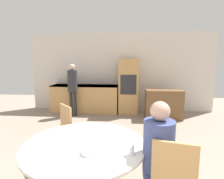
{
  "coord_description": "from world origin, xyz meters",
  "views": [
    {
      "loc": [
        0.24,
        -0.35,
        1.6
      ],
      "look_at": [
        -0.07,
        3.14,
        1.07
      ],
      "focal_mm": 28.0,
      "sensor_mm": 36.0,
      "label": 1
    }
  ],
  "objects_px": {
    "chair_far_left": "(61,132)",
    "bowl_near": "(90,151)",
    "dining_table": "(85,159)",
    "oven_unit": "(128,86)",
    "cup": "(131,150)",
    "person_seated": "(159,154)",
    "person_standing": "(73,84)",
    "sideboard": "(163,104)"
  },
  "relations": [
    {
      "from": "sideboard",
      "to": "chair_far_left",
      "type": "xyz_separation_m",
      "value": [
        -2.09,
        -2.51,
        0.1
      ]
    },
    {
      "from": "person_standing",
      "to": "bowl_near",
      "type": "bearing_deg",
      "value": -69.92
    },
    {
      "from": "person_seated",
      "to": "cup",
      "type": "xyz_separation_m",
      "value": [
        -0.27,
        -0.03,
        0.04
      ]
    },
    {
      "from": "person_standing",
      "to": "person_seated",
      "type": "bearing_deg",
      "value": -60.68
    },
    {
      "from": "dining_table",
      "to": "bowl_near",
      "type": "bearing_deg",
      "value": -64.44
    },
    {
      "from": "sideboard",
      "to": "dining_table",
      "type": "height_order",
      "value": "sideboard"
    },
    {
      "from": "chair_far_left",
      "to": "person_seated",
      "type": "xyz_separation_m",
      "value": [
        1.35,
        -0.94,
        0.21
      ]
    },
    {
      "from": "dining_table",
      "to": "person_seated",
      "type": "xyz_separation_m",
      "value": [
        0.78,
        -0.19,
        0.2
      ]
    },
    {
      "from": "cup",
      "to": "dining_table",
      "type": "bearing_deg",
      "value": 156.65
    },
    {
      "from": "oven_unit",
      "to": "chair_far_left",
      "type": "distance_m",
      "value": 3.22
    },
    {
      "from": "oven_unit",
      "to": "person_standing",
      "type": "relative_size",
      "value": 1.1
    },
    {
      "from": "bowl_near",
      "to": "cup",
      "type": "bearing_deg",
      "value": 0.56
    },
    {
      "from": "person_seated",
      "to": "person_standing",
      "type": "distance_m",
      "value": 3.99
    },
    {
      "from": "cup",
      "to": "oven_unit",
      "type": "bearing_deg",
      "value": 90.15
    },
    {
      "from": "cup",
      "to": "bowl_near",
      "type": "bearing_deg",
      "value": -179.44
    },
    {
      "from": "chair_far_left",
      "to": "bowl_near",
      "type": "relative_size",
      "value": 5.52
    },
    {
      "from": "sideboard",
      "to": "person_seated",
      "type": "distance_m",
      "value": 3.54
    },
    {
      "from": "person_seated",
      "to": "cup",
      "type": "relative_size",
      "value": 12.75
    },
    {
      "from": "chair_far_left",
      "to": "bowl_near",
      "type": "bearing_deg",
      "value": -8.31
    },
    {
      "from": "person_seated",
      "to": "chair_far_left",
      "type": "bearing_deg",
      "value": 145.14
    },
    {
      "from": "oven_unit",
      "to": "bowl_near",
      "type": "bearing_deg",
      "value": -95.59
    },
    {
      "from": "oven_unit",
      "to": "person_standing",
      "type": "xyz_separation_m",
      "value": [
        -1.67,
        -0.49,
        0.12
      ]
    },
    {
      "from": "dining_table",
      "to": "chair_far_left",
      "type": "height_order",
      "value": "chair_far_left"
    },
    {
      "from": "oven_unit",
      "to": "person_seated",
      "type": "relative_size",
      "value": 1.39
    },
    {
      "from": "sideboard",
      "to": "person_standing",
      "type": "height_order",
      "value": "person_standing"
    },
    {
      "from": "oven_unit",
      "to": "chair_far_left",
      "type": "relative_size",
      "value": 1.84
    },
    {
      "from": "sideboard",
      "to": "chair_far_left",
      "type": "distance_m",
      "value": 3.27
    },
    {
      "from": "oven_unit",
      "to": "cup",
      "type": "xyz_separation_m",
      "value": [
        0.01,
        -3.98,
        -0.1
      ]
    },
    {
      "from": "sideboard",
      "to": "cup",
      "type": "xyz_separation_m",
      "value": [
        -1.01,
        -3.47,
        0.35
      ]
    },
    {
      "from": "oven_unit",
      "to": "cup",
      "type": "distance_m",
      "value": 3.98
    },
    {
      "from": "person_standing",
      "to": "sideboard",
      "type": "bearing_deg",
      "value": -0.54
    },
    {
      "from": "person_seated",
      "to": "oven_unit",
      "type": "bearing_deg",
      "value": 94.02
    },
    {
      "from": "chair_far_left",
      "to": "bowl_near",
      "type": "height_order",
      "value": "chair_far_left"
    },
    {
      "from": "person_standing",
      "to": "bowl_near",
      "type": "height_order",
      "value": "person_standing"
    },
    {
      "from": "sideboard",
      "to": "chair_far_left",
      "type": "bearing_deg",
      "value": -129.86
    },
    {
      "from": "sideboard",
      "to": "chair_far_left",
      "type": "relative_size",
      "value": 1.09
    },
    {
      "from": "person_seated",
      "to": "person_standing",
      "type": "relative_size",
      "value": 0.79
    },
    {
      "from": "oven_unit",
      "to": "bowl_near",
      "type": "distance_m",
      "value": 4.01
    },
    {
      "from": "oven_unit",
      "to": "sideboard",
      "type": "relative_size",
      "value": 1.68
    },
    {
      "from": "dining_table",
      "to": "cup",
      "type": "distance_m",
      "value": 0.6
    },
    {
      "from": "cup",
      "to": "bowl_near",
      "type": "distance_m",
      "value": 0.4
    },
    {
      "from": "dining_table",
      "to": "person_standing",
      "type": "bearing_deg",
      "value": 109.69
    }
  ]
}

